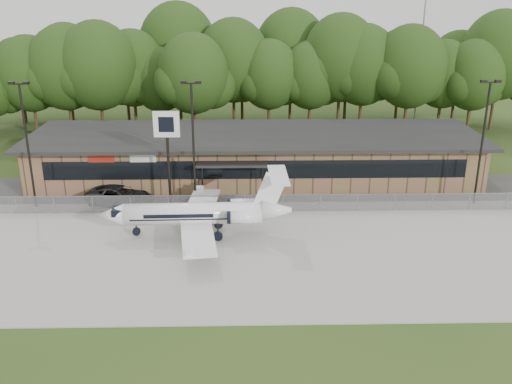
{
  "coord_description": "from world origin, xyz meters",
  "views": [
    {
      "loc": [
        -0.98,
        -27.08,
        17.21
      ],
      "look_at": [
        -0.15,
        12.0,
        2.85
      ],
      "focal_mm": 40.0,
      "sensor_mm": 36.0,
      "label": 1
    }
  ],
  "objects_px": {
    "terminal": "(255,155)",
    "business_jet": "(200,214)",
    "pole_sign": "(167,134)",
    "suv": "(120,196)"
  },
  "relations": [
    {
      "from": "pole_sign",
      "to": "business_jet",
      "type": "bearing_deg",
      "value": -62.95
    },
    {
      "from": "business_jet",
      "to": "suv",
      "type": "bearing_deg",
      "value": 136.94
    },
    {
      "from": "terminal",
      "to": "pole_sign",
      "type": "bearing_deg",
      "value": -134.73
    },
    {
      "from": "suv",
      "to": "pole_sign",
      "type": "xyz_separation_m",
      "value": [
        4.15,
        -0.17,
        5.22
      ]
    },
    {
      "from": "suv",
      "to": "pole_sign",
      "type": "distance_m",
      "value": 6.67
    },
    {
      "from": "business_jet",
      "to": "pole_sign",
      "type": "distance_m",
      "value": 8.04
    },
    {
      "from": "business_jet",
      "to": "suv",
      "type": "distance_m",
      "value": 9.5
    },
    {
      "from": "pole_sign",
      "to": "suv",
      "type": "bearing_deg",
      "value": 179.25
    },
    {
      "from": "terminal",
      "to": "business_jet",
      "type": "height_order",
      "value": "business_jet"
    },
    {
      "from": "business_jet",
      "to": "suv",
      "type": "height_order",
      "value": "business_jet"
    }
  ]
}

